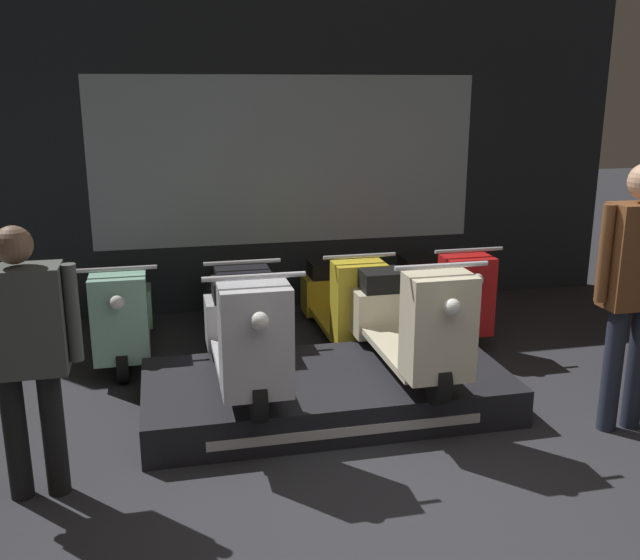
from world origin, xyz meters
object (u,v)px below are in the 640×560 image
Objects in this scene: person_right_browsing at (635,277)px; scooter_display_right at (408,322)px; scooter_backrow_0 at (124,315)px; person_left_browsing at (24,342)px; scooter_display_left at (245,334)px; scooter_backrow_2 at (342,301)px; scooter_backrow_3 at (441,294)px; scooter_backrow_1 at (236,308)px.

scooter_display_right is at bearing 152.39° from person_right_browsing.
person_left_browsing is at bearing -100.74° from scooter_backrow_0.
person_right_browsing reaches higher than scooter_display_left.
scooter_display_right is at bearing -35.61° from scooter_backrow_0.
person_right_browsing is (1.42, -2.16, 0.71)m from scooter_backrow_2.
scooter_backrow_0 is 1.95m from scooter_backrow_2.
scooter_backrow_3 is 4.01m from person_left_browsing.
scooter_backrow_2 is 0.97m from scooter_backrow_3.
person_right_browsing is (3.37, -2.16, 0.71)m from scooter_backrow_0.
scooter_display_right is at bearing -120.36° from scooter_backrow_3.
person_right_browsing reaches higher than scooter_backrow_1.
scooter_backrow_3 is at bearing 59.64° from scooter_display_right.
scooter_display_right is 0.91× the size of person_right_browsing.
person_left_browsing is at bearing -137.50° from scooter_backrow_2.
scooter_backrow_1 is at bearing 57.36° from person_left_browsing.
scooter_backrow_2 is at bearing 54.00° from scooter_display_left.
scooter_display_left reaches higher than scooter_backrow_0.
scooter_backrow_3 is (0.86, 1.48, -0.27)m from scooter_display_right.
scooter_display_right is 2.58m from person_left_browsing.
person_right_browsing reaches higher than scooter_backrow_2.
person_left_browsing is (-0.41, -2.16, 0.57)m from scooter_backrow_0.
scooter_backrow_0 is 4.07m from person_right_browsing.
scooter_display_left reaches higher than scooter_backrow_1.
scooter_display_right is 1.00× the size of scooter_backrow_1.
scooter_backrow_1 is (0.10, 1.48, -0.27)m from scooter_display_left.
scooter_display_right is 1.00× the size of scooter_backrow_0.
scooter_display_right is 1.55m from person_right_browsing.
scooter_backrow_1 is (-1.09, 1.48, -0.27)m from scooter_display_right.
scooter_display_left is 2.54m from scooter_backrow_3.
scooter_backrow_0 is at bearing 120.75° from scooter_display_left.
scooter_backrow_3 is (2.92, 0.00, 0.00)m from scooter_backrow_0.
person_left_browsing is (-3.33, -2.16, 0.57)m from scooter_backrow_3.
scooter_display_right reaches higher than scooter_backrow_2.
scooter_backrow_0 is 2.27m from person_left_browsing.
scooter_backrow_2 is 2.69m from person_right_browsing.
scooter_backrow_0 is 0.91× the size of person_right_browsing.
scooter_display_left is at bearing -126.00° from scooter_backrow_2.
scooter_backrow_1 is at bearing 180.00° from scooter_backrow_3.
scooter_display_right is 1.73m from scooter_backrow_3.
scooter_backrow_0 is at bearing 180.00° from scooter_backrow_3.
scooter_display_right reaches higher than scooter_backrow_3.
scooter_display_left is 1.49m from person_left_browsing.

